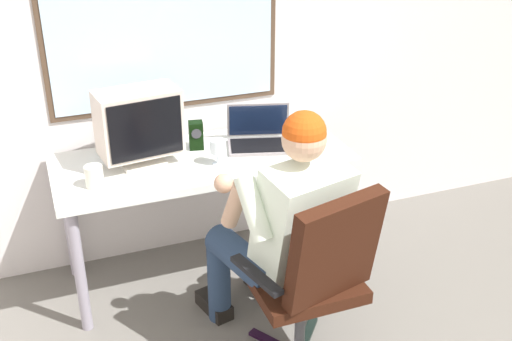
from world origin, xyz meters
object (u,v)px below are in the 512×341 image
at_px(crt_monitor, 139,123).
at_px(laptop, 259,134).
at_px(wine_glass, 217,148).
at_px(desk_speaker, 196,135).
at_px(office_chair, 317,271).
at_px(coffee_mug, 94,176).
at_px(person_seated, 282,225).
at_px(desk, 203,171).

bearing_deg(crt_monitor, laptop, 1.61).
height_order(wine_glass, desk_speaker, desk_speaker).
distance_m(office_chair, wine_glass, 0.89).
bearing_deg(coffee_mug, office_chair, -43.94).
xyz_separation_m(office_chair, desk_speaker, (-0.24, 1.05, 0.26)).
distance_m(person_seated, laptop, 0.77).
xyz_separation_m(desk, office_chair, (0.24, -0.94, -0.10)).
height_order(wine_glass, coffee_mug, wine_glass).
bearing_deg(coffee_mug, laptop, 11.85).
bearing_deg(office_chair, desk_speaker, 102.65).
relative_size(office_chair, laptop, 2.41).
distance_m(desk, crt_monitor, 0.45).
bearing_deg(crt_monitor, wine_glass, -22.01).
distance_m(laptop, desk_speaker, 0.35).
xyz_separation_m(desk, desk_speaker, (0.00, 0.11, 0.16)).
bearing_deg(office_chair, crt_monitor, 119.82).
distance_m(laptop, wine_glass, 0.34).
relative_size(crt_monitor, laptop, 1.08).
relative_size(person_seated, desk_speaker, 8.12).
xyz_separation_m(desk, laptop, (0.35, 0.05, 0.14)).
distance_m(desk, wine_glass, 0.22).
height_order(desk, laptop, laptop).
relative_size(desk, person_seated, 1.24).
height_order(person_seated, laptop, person_seated).
height_order(person_seated, wine_glass, person_seated).
bearing_deg(desk_speaker, person_seated, -77.37).
xyz_separation_m(person_seated, wine_glass, (-0.13, 0.57, 0.17)).
bearing_deg(desk, coffee_mug, -166.07).
relative_size(office_chair, desk_speaker, 6.26).
bearing_deg(wine_glass, crt_monitor, 157.99).
bearing_deg(laptop, crt_monitor, -178.39).
relative_size(desk, coffee_mug, 14.51).
distance_m(office_chair, coffee_mug, 1.17).
bearing_deg(desk_speaker, laptop, -10.66).
distance_m(desk, laptop, 0.38).
xyz_separation_m(desk, crt_monitor, (-0.32, 0.03, 0.31)).
height_order(crt_monitor, coffee_mug, crt_monitor).
xyz_separation_m(person_seated, coffee_mug, (-0.77, 0.54, 0.13)).
height_order(person_seated, crt_monitor, person_seated).
bearing_deg(office_chair, coffee_mug, 136.06).
bearing_deg(person_seated, crt_monitor, 124.85).
xyz_separation_m(laptop, coffee_mug, (-0.93, -0.20, -0.00)).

